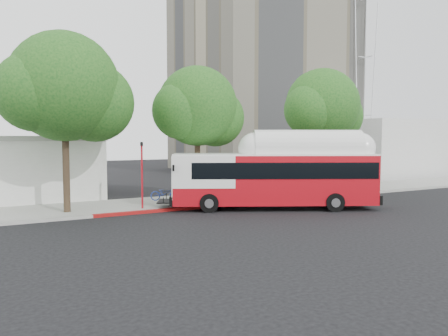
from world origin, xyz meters
The scene contains 11 objects.
ground centered at (0.00, 0.00, 0.00)m, with size 120.00×120.00×0.00m, color black.
sidewalk centered at (0.00, 6.50, 0.07)m, with size 60.00×5.00×0.15m, color gray.
curb_strip centered at (0.00, 3.90, 0.07)m, with size 60.00×0.30×0.15m, color gray.
red_curb_segment centered at (-3.00, 3.90, 0.08)m, with size 10.00×0.32×0.16m, color maroon.
street_tree_left centered at (-8.53, 5.56, 6.60)m, with size 6.67×5.80×9.74m.
street_tree_mid centered at (-0.59, 6.06, 5.91)m, with size 5.75×5.00×8.62m.
street_tree_right centered at (9.44, 5.86, 6.26)m, with size 6.21×5.40×9.18m.
apartment_tower centered at (18.00, 28.00, 17.62)m, with size 18.00×18.00×37.00m.
horizon_block centered at (30.00, 16.00, 3.00)m, with size 20.00×12.00×6.00m, color silver.
transit_bus centered at (1.97, 1.71, 1.72)m, with size 12.12×7.46×3.69m.
signal_pole centered at (-5.07, 4.68, 2.00)m, with size 0.11×0.37×3.90m.
Camera 1 is at (-12.70, -19.02, 4.15)m, focal length 35.00 mm.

